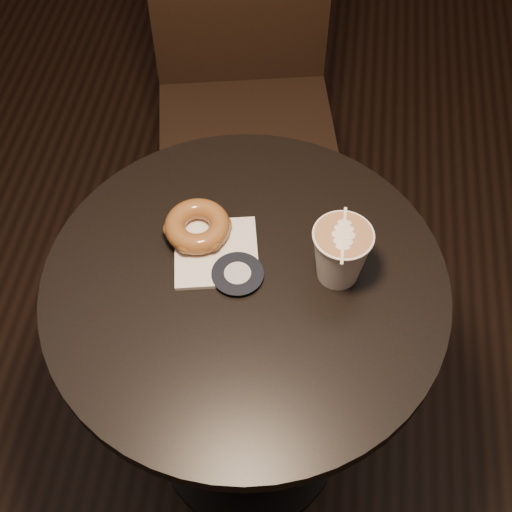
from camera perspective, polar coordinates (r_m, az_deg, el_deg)
name	(u,v)px	position (r m, az deg, el deg)	size (l,w,h in m)	color
cafe_table	(246,338)	(1.39, -0.78, -6.55)	(0.70, 0.70, 0.75)	black
chair	(243,69)	(1.80, -1.01, 14.74)	(0.51, 0.51, 1.09)	black
pastry_bag	(216,252)	(1.25, -3.21, 0.29)	(0.14, 0.14, 0.01)	white
doughnut	(197,226)	(1.25, -4.71, 2.40)	(0.12, 0.12, 0.04)	brown
latte_cup	(340,255)	(1.19, 6.76, 0.12)	(0.10, 0.10, 0.11)	white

